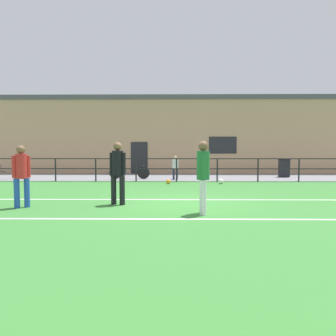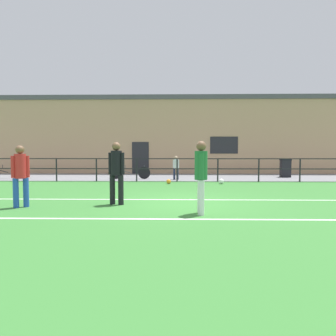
{
  "view_description": "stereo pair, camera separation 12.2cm",
  "coord_description": "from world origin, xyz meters",
  "px_view_note": "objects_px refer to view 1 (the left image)",
  "views": [
    {
      "loc": [
        -0.22,
        -8.93,
        1.5
      ],
      "look_at": [
        -0.39,
        3.41,
        0.81
      ],
      "focal_mm": 32.48,
      "sensor_mm": 36.0,
      "label": 1
    },
    {
      "loc": [
        -0.1,
        -8.92,
        1.5
      ],
      "look_at": [
        -0.39,
        3.41,
        0.81
      ],
      "focal_mm": 32.48,
      "sensor_mm": 36.0,
      "label": 2
    }
  ],
  "objects_px": {
    "soccer_ball_spare": "(168,181)",
    "trash_bin_0": "(284,168)",
    "player_winger": "(203,173)",
    "soccer_ball_match": "(221,181)",
    "player_goalkeeper": "(118,169)",
    "bicycle_parked_0": "(129,173)",
    "spectator_child": "(175,166)",
    "bicycle_parked_1": "(7,172)",
    "player_striker": "(21,172)"
  },
  "relations": [
    {
      "from": "player_striker",
      "to": "bicycle_parked_0",
      "type": "distance_m",
      "value": 8.38
    },
    {
      "from": "player_striker",
      "to": "soccer_ball_spare",
      "type": "bearing_deg",
      "value": -156.68
    },
    {
      "from": "player_winger",
      "to": "soccer_ball_match",
      "type": "distance_m",
      "value": 6.93
    },
    {
      "from": "trash_bin_0",
      "to": "soccer_ball_match",
      "type": "bearing_deg",
      "value": -140.1
    },
    {
      "from": "spectator_child",
      "to": "soccer_ball_match",
      "type": "bearing_deg",
      "value": 156.86
    },
    {
      "from": "player_striker",
      "to": "trash_bin_0",
      "type": "bearing_deg",
      "value": -171.79
    },
    {
      "from": "soccer_ball_match",
      "to": "bicycle_parked_1",
      "type": "height_order",
      "value": "bicycle_parked_1"
    },
    {
      "from": "player_goalkeeper",
      "to": "trash_bin_0",
      "type": "relative_size",
      "value": 1.68
    },
    {
      "from": "player_striker",
      "to": "player_winger",
      "type": "bearing_deg",
      "value": 136.98
    },
    {
      "from": "soccer_ball_spare",
      "to": "bicycle_parked_0",
      "type": "height_order",
      "value": "bicycle_parked_0"
    },
    {
      "from": "soccer_ball_spare",
      "to": "trash_bin_0",
      "type": "height_order",
      "value": "trash_bin_0"
    },
    {
      "from": "player_goalkeeper",
      "to": "soccer_ball_match",
      "type": "height_order",
      "value": "player_goalkeeper"
    },
    {
      "from": "bicycle_parked_0",
      "to": "trash_bin_0",
      "type": "height_order",
      "value": "trash_bin_0"
    },
    {
      "from": "soccer_ball_match",
      "to": "soccer_ball_spare",
      "type": "relative_size",
      "value": 1.12
    },
    {
      "from": "player_goalkeeper",
      "to": "player_striker",
      "type": "distance_m",
      "value": 2.51
    },
    {
      "from": "spectator_child",
      "to": "player_striker",
      "type": "bearing_deg",
      "value": 81.41
    },
    {
      "from": "player_goalkeeper",
      "to": "player_striker",
      "type": "height_order",
      "value": "player_goalkeeper"
    },
    {
      "from": "player_winger",
      "to": "player_goalkeeper",
      "type": "bearing_deg",
      "value": -116.99
    },
    {
      "from": "soccer_ball_match",
      "to": "trash_bin_0",
      "type": "relative_size",
      "value": 0.23
    },
    {
      "from": "bicycle_parked_0",
      "to": "player_winger",
      "type": "bearing_deg",
      "value": -71.31
    },
    {
      "from": "soccer_ball_match",
      "to": "spectator_child",
      "type": "bearing_deg",
      "value": 137.61
    },
    {
      "from": "player_winger",
      "to": "bicycle_parked_1",
      "type": "distance_m",
      "value": 13.15
    },
    {
      "from": "player_goalkeeper",
      "to": "player_winger",
      "type": "relative_size",
      "value": 1.01
    },
    {
      "from": "player_winger",
      "to": "bicycle_parked_0",
      "type": "height_order",
      "value": "player_winger"
    },
    {
      "from": "player_striker",
      "to": "trash_bin_0",
      "type": "distance_m",
      "value": 14.02
    },
    {
      "from": "spectator_child",
      "to": "player_winger",
      "type": "bearing_deg",
      "value": 113.03
    },
    {
      "from": "player_goalkeeper",
      "to": "bicycle_parked_0",
      "type": "bearing_deg",
      "value": -69.28
    },
    {
      "from": "bicycle_parked_0",
      "to": "bicycle_parked_1",
      "type": "distance_m",
      "value": 6.61
    },
    {
      "from": "player_goalkeeper",
      "to": "player_winger",
      "type": "height_order",
      "value": "player_goalkeeper"
    },
    {
      "from": "soccer_ball_match",
      "to": "bicycle_parked_0",
      "type": "distance_m",
      "value": 5.05
    },
    {
      "from": "soccer_ball_match",
      "to": "spectator_child",
      "type": "xyz_separation_m",
      "value": [
        -2.08,
        1.9,
        0.6
      ]
    },
    {
      "from": "soccer_ball_spare",
      "to": "spectator_child",
      "type": "bearing_deg",
      "value": 79.92
    },
    {
      "from": "player_winger",
      "to": "spectator_child",
      "type": "height_order",
      "value": "player_winger"
    },
    {
      "from": "player_striker",
      "to": "spectator_child",
      "type": "bearing_deg",
      "value": -151.88
    },
    {
      "from": "soccer_ball_match",
      "to": "player_winger",
      "type": "bearing_deg",
      "value": -102.68
    },
    {
      "from": "player_goalkeeper",
      "to": "bicycle_parked_0",
      "type": "xyz_separation_m",
      "value": [
        -0.77,
        7.69,
        -0.64
      ]
    },
    {
      "from": "player_striker",
      "to": "spectator_child",
      "type": "height_order",
      "value": "player_striker"
    },
    {
      "from": "player_goalkeeper",
      "to": "bicycle_parked_1",
      "type": "xyz_separation_m",
      "value": [
        -7.37,
        7.69,
        -0.63
      ]
    },
    {
      "from": "player_winger",
      "to": "player_striker",
      "type": "bearing_deg",
      "value": -97.22
    },
    {
      "from": "soccer_ball_spare",
      "to": "bicycle_parked_1",
      "type": "relative_size",
      "value": 0.09
    },
    {
      "from": "player_striker",
      "to": "bicycle_parked_0",
      "type": "height_order",
      "value": "player_striker"
    },
    {
      "from": "player_striker",
      "to": "bicycle_parked_1",
      "type": "relative_size",
      "value": 0.7
    },
    {
      "from": "soccer_ball_spare",
      "to": "bicycle_parked_0",
      "type": "relative_size",
      "value": 0.1
    },
    {
      "from": "soccer_ball_match",
      "to": "soccer_ball_spare",
      "type": "distance_m",
      "value": 2.42
    },
    {
      "from": "player_goalkeeper",
      "to": "soccer_ball_spare",
      "type": "xyz_separation_m",
      "value": [
        1.35,
        5.46,
        -0.89
      ]
    },
    {
      "from": "player_goalkeeper",
      "to": "bicycle_parked_0",
      "type": "relative_size",
      "value": 0.81
    },
    {
      "from": "player_striker",
      "to": "spectator_child",
      "type": "relative_size",
      "value": 1.34
    },
    {
      "from": "spectator_child",
      "to": "bicycle_parked_0",
      "type": "height_order",
      "value": "spectator_child"
    },
    {
      "from": "soccer_ball_spare",
      "to": "player_winger",
      "type": "bearing_deg",
      "value": -82.27
    },
    {
      "from": "player_striker",
      "to": "bicycle_parked_1",
      "type": "distance_m",
      "value": 9.56
    }
  ]
}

